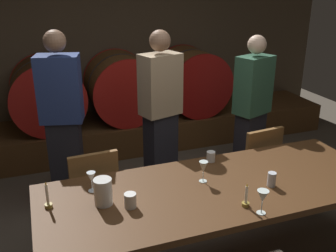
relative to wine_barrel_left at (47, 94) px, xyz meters
The scene contains 20 objects.
back_wall 1.26m from the wine_barrel_left, 29.52° to the left, with size 6.44×0.24×2.83m, color brown.
barrel_shelf 1.16m from the wine_barrel_left, ahead, with size 5.80×0.90×0.40m, color brown.
wine_barrel_left is the anchor object (origin of this frame).
wine_barrel_center 0.95m from the wine_barrel_left, ahead, with size 0.89×0.80×0.89m.
wine_barrel_right 1.95m from the wine_barrel_left, ahead, with size 0.89×0.80×0.89m.
dining_table 2.82m from the wine_barrel_left, 68.95° to the right, with size 2.57×0.96×0.76m.
chair_left 1.96m from the wine_barrel_left, 83.55° to the right, with size 0.42×0.42×0.88m.
chair_right 2.67m from the wine_barrel_left, 47.30° to the right, with size 0.44×0.44×0.88m.
guest_left 1.34m from the wine_barrel_left, 87.08° to the right, with size 0.43×0.33×1.77m.
guest_center 1.72m from the wine_barrel_left, 54.19° to the right, with size 0.43×0.34×1.74m.
guest_right 2.49m from the wine_barrel_left, 34.86° to the right, with size 0.44×0.36×1.64m.
candle_left 2.51m from the wine_barrel_left, 93.61° to the right, with size 0.05×0.05×0.19m.
candle_right 3.13m from the wine_barrel_left, 69.78° to the right, with size 0.05×0.05×0.17m.
pitcher 2.59m from the wine_barrel_left, 85.67° to the right, with size 0.12×0.12×0.19m.
wine_glass_left 2.39m from the wine_barrel_left, 86.38° to the right, with size 0.06×0.06×0.15m.
wine_glass_center 2.71m from the wine_barrel_left, 69.36° to the right, with size 0.07×0.07×0.16m.
wine_glass_right 3.25m from the wine_barrel_left, 69.58° to the right, with size 0.08×0.08×0.17m.
cup_left 2.71m from the wine_barrel_left, 82.47° to the right, with size 0.08×0.08×0.10m, color white.
cup_center 2.53m from the wine_barrel_left, 62.77° to the right, with size 0.07×0.07×0.09m, color white.
cup_right 3.10m from the wine_barrel_left, 63.21° to the right, with size 0.06×0.06×0.11m, color silver.
Camera 1 is at (-1.14, -2.28, 2.19)m, focal length 41.36 mm.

